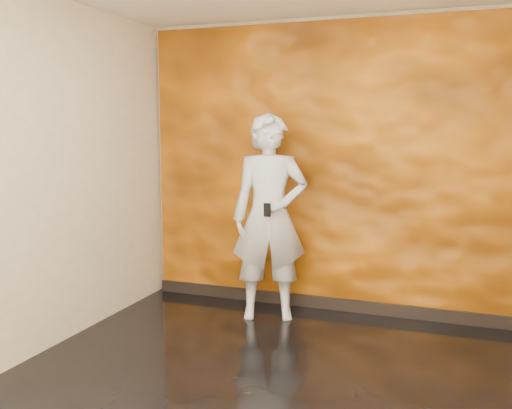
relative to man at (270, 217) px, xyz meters
name	(u,v)px	position (x,y,z in m)	size (l,w,h in m)	color
room	(279,187)	(0.58, -1.51, 0.45)	(4.02, 4.02, 2.81)	black
feature_wall	(343,169)	(0.58, 0.45, 0.43)	(3.90, 0.06, 2.75)	orange
baseboard	(339,304)	(0.58, 0.41, -0.89)	(3.90, 0.04, 0.12)	black
man	(270,217)	(0.00, 0.00, 0.00)	(0.69, 0.45, 1.90)	#999DA8
phone	(267,210)	(0.06, -0.26, 0.11)	(0.06, 0.01, 0.12)	black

